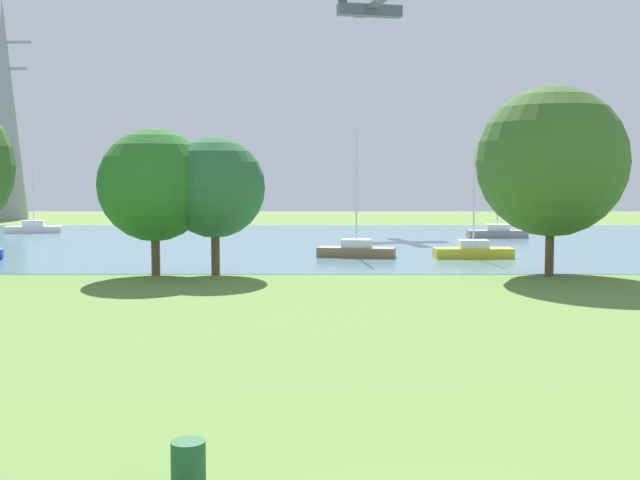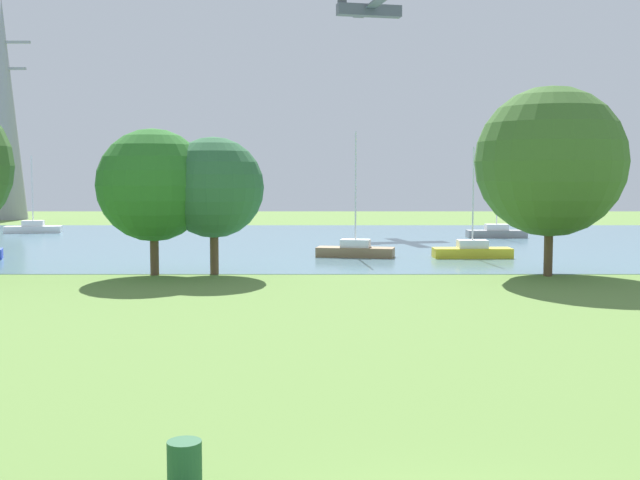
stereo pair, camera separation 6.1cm
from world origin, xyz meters
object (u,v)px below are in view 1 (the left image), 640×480
object	(u,v)px
sailboat_yellow	(471,250)
electricity_pylon	(3,109)
tree_east_near	(550,162)
light_aircraft	(367,10)
tree_east_far	(152,185)
litter_bin	(186,466)
sailboat_gray	(495,232)
sailboat_white	(32,228)
tree_west_near	(213,188)
tree_mid_shore	(549,166)
sailboat_brown	(354,250)

from	to	relation	value
sailboat_yellow	electricity_pylon	size ratio (longest dim) A/B	0.27
tree_east_near	light_aircraft	world-z (taller)	light_aircraft
tree_east_near	electricity_pylon	world-z (taller)	electricity_pylon
tree_east_far	litter_bin	bearing A→B (deg)	-77.03
sailboat_gray	electricity_pylon	size ratio (longest dim) A/B	0.25
sailboat_white	sailboat_gray	xyz separation A→B (m)	(40.03, -5.27, -0.00)
litter_bin	tree_east_near	bearing A→B (deg)	62.94
tree_east_far	electricity_pylon	world-z (taller)	electricity_pylon
sailboat_white	light_aircraft	distance (m)	37.66
sailboat_white	light_aircraft	xyz separation A→B (m)	(30.28, 8.42, 20.75)
sailboat_gray	electricity_pylon	distance (m)	59.20
sailboat_yellow	tree_west_near	distance (m)	17.34
sailboat_white	tree_mid_shore	world-z (taller)	tree_mid_shore
litter_bin	sailboat_white	distance (m)	61.33
sailboat_yellow	light_aircraft	size ratio (longest dim) A/B	0.81
light_aircraft	sailboat_brown	bearing A→B (deg)	-95.00
sailboat_white	light_aircraft	bearing A→B (deg)	15.54
sailboat_brown	electricity_pylon	distance (m)	58.96
tree_mid_shore	tree_west_near	bearing A→B (deg)	-179.21
litter_bin	light_aircraft	size ratio (longest dim) A/B	0.09
tree_east_far	electricity_pylon	distance (m)	59.22
tree_mid_shore	light_aircraft	world-z (taller)	light_aircraft
tree_east_far	tree_east_near	xyz separation A→B (m)	(19.99, -0.40, 1.18)
tree_west_near	light_aircraft	size ratio (longest dim) A/B	0.83
tree_east_far	electricity_pylon	size ratio (longest dim) A/B	0.29
tree_mid_shore	sailboat_yellow	bearing A→B (deg)	107.20
sailboat_gray	tree_mid_shore	size ratio (longest dim) A/B	0.71
sailboat_white	electricity_pylon	world-z (taller)	electricity_pylon
sailboat_yellow	electricity_pylon	bearing A→B (deg)	136.83
sailboat_yellow	sailboat_brown	size ratio (longest dim) A/B	0.88
light_aircraft	electricity_pylon	bearing A→B (deg)	161.81
light_aircraft	tree_mid_shore	bearing A→B (deg)	-79.28
tree_east_far	light_aircraft	xyz separation A→B (m)	(13.20, 37.88, 16.63)
tree_east_near	tree_west_near	bearing A→B (deg)	177.63
tree_east_far	tree_east_near	bearing A→B (deg)	-1.13
electricity_pylon	tree_mid_shore	bearing A→B (deg)	-46.45
sailboat_white	tree_east_far	size ratio (longest dim) A/B	0.92
sailboat_yellow	tree_east_near	world-z (taller)	tree_east_near
tree_east_near	light_aircraft	bearing A→B (deg)	100.06
sailboat_gray	tree_west_near	world-z (taller)	tree_west_near
sailboat_white	electricity_pylon	size ratio (longest dim) A/B	0.27
sailboat_white	tree_mid_shore	xyz separation A→B (m)	(37.35, -28.92, 5.09)
sailboat_gray	light_aircraft	xyz separation A→B (m)	(-9.76, 13.69, 20.76)
litter_bin	tree_east_near	size ratio (longest dim) A/B	0.08
tree_west_near	sailboat_gray	bearing A→B (deg)	50.14
litter_bin	tree_west_near	size ratio (longest dim) A/B	0.11
light_aircraft	sailboat_gray	bearing A→B (deg)	-54.52
litter_bin	light_aircraft	world-z (taller)	light_aircraft
tree_mid_shore	tree_east_near	bearing A→B (deg)	-106.83
sailboat_white	sailboat_brown	world-z (taller)	sailboat_brown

